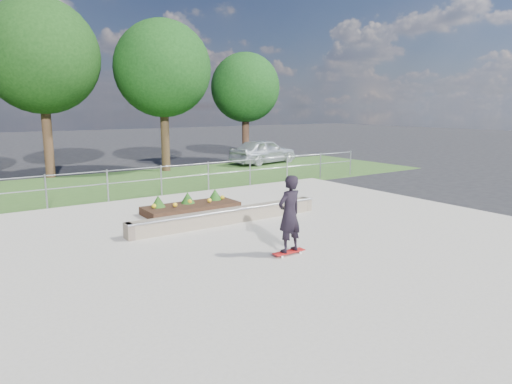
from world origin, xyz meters
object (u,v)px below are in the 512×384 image
at_px(skateboarder, 289,214).
at_px(parked_car, 263,151).
at_px(planter_bed, 191,206).
at_px(grind_ledge, 228,216).

relative_size(skateboarder, parked_car, 0.42).
bearing_deg(planter_bed, grind_ledge, -81.84).
relative_size(grind_ledge, planter_bed, 2.00).
xyz_separation_m(grind_ledge, planter_bed, (-0.27, 1.87, -0.02)).
xyz_separation_m(grind_ledge, parked_car, (9.09, 11.07, 0.48)).
bearing_deg(planter_bed, skateboarder, -90.97).
relative_size(planter_bed, parked_car, 0.69).
height_order(grind_ledge, planter_bed, planter_bed).
relative_size(planter_bed, skateboarder, 1.65).
bearing_deg(planter_bed, parked_car, 44.52).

